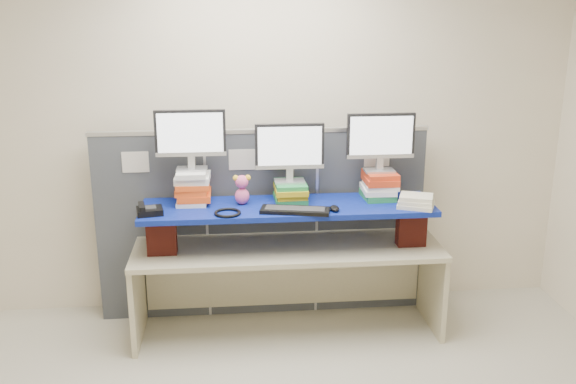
{
  "coord_description": "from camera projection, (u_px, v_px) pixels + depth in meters",
  "views": [
    {
      "loc": [
        -0.26,
        -3.02,
        2.47
      ],
      "look_at": [
        0.17,
        1.44,
        1.13
      ],
      "focal_mm": 40.0,
      "sensor_mm": 36.0,
      "label": 1
    }
  ],
  "objects": [
    {
      "name": "headset",
      "position": [
        228.0,
        213.0,
        4.49
      ],
      "size": [
        0.25,
        0.25,
        0.02
      ],
      "primitive_type": "torus",
      "rotation": [
        0.0,
        0.0,
        -0.36
      ],
      "color": "black",
      "rests_on": "blue_board"
    },
    {
      "name": "plush_toy",
      "position": [
        242.0,
        189.0,
        4.69
      ],
      "size": [
        0.13,
        0.1,
        0.22
      ],
      "rotation": [
        0.0,
        0.0,
        0.37
      ],
      "color": "#E95894",
      "rests_on": "blue_board"
    },
    {
      "name": "keyboard",
      "position": [
        295.0,
        210.0,
        4.54
      ],
      "size": [
        0.51,
        0.26,
        0.03
      ],
      "rotation": [
        0.0,
        0.0,
        -0.21
      ],
      "color": "black",
      "rests_on": "blue_board"
    },
    {
      "name": "book_stack_right",
      "position": [
        379.0,
        185.0,
        4.84
      ],
      "size": [
        0.27,
        0.31,
        0.21
      ],
      "color": "#238442",
      "rests_on": "blue_board"
    },
    {
      "name": "desk_phone",
      "position": [
        149.0,
        210.0,
        4.49
      ],
      "size": [
        0.2,
        0.19,
        0.08
      ],
      "rotation": [
        0.0,
        0.0,
        0.19
      ],
      "color": "black",
      "rests_on": "blue_board"
    },
    {
      "name": "monitor_center",
      "position": [
        290.0,
        149.0,
        4.7
      ],
      "size": [
        0.51,
        0.14,
        0.44
      ],
      "rotation": [
        0.0,
        0.0,
        -0.0
      ],
      "color": "#B5B6BB",
      "rests_on": "book_stack_center"
    },
    {
      "name": "book_stack_center",
      "position": [
        291.0,
        191.0,
        4.79
      ],
      "size": [
        0.24,
        0.3,
        0.14
      ],
      "color": "#238442",
      "rests_on": "blue_board"
    },
    {
      "name": "brick_pier_left",
      "position": [
        162.0,
        235.0,
        4.62
      ],
      "size": [
        0.21,
        0.12,
        0.29
      ],
      "primitive_type": "cube",
      "rotation": [
        0.0,
        0.0,
        -0.0
      ],
      "color": "maroon",
      "rests_on": "desk"
    },
    {
      "name": "binder_stack",
      "position": [
        416.0,
        201.0,
        4.64
      ],
      "size": [
        0.31,
        0.28,
        0.09
      ],
      "rotation": [
        0.0,
        0.0,
        -0.38
      ],
      "color": "#E9E4C7",
      "rests_on": "blue_board"
    },
    {
      "name": "monitor_left",
      "position": [
        190.0,
        136.0,
        4.6
      ],
      "size": [
        0.51,
        0.14,
        0.44
      ],
      "rotation": [
        0.0,
        0.0,
        -0.0
      ],
      "color": "#B5B6BB",
      "rests_on": "book_stack_left"
    },
    {
      "name": "brick_pier_right",
      "position": [
        411.0,
        227.0,
        4.79
      ],
      "size": [
        0.21,
        0.12,
        0.29
      ],
      "primitive_type": "cube",
      "rotation": [
        0.0,
        0.0,
        -0.0
      ],
      "color": "maroon",
      "rests_on": "desk"
    },
    {
      "name": "desk",
      "position": [
        288.0,
        264.0,
        4.83
      ],
      "size": [
        2.3,
        0.68,
        0.7
      ],
      "rotation": [
        0.0,
        0.0,
        -0.0
      ],
      "color": "beige",
      "rests_on": "ground"
    },
    {
      "name": "mouse",
      "position": [
        335.0,
        208.0,
        4.57
      ],
      "size": [
        0.08,
        0.12,
        0.04
      ],
      "primitive_type": "ellipsoid",
      "rotation": [
        0.0,
        0.0,
        -0.12
      ],
      "color": "black",
      "rests_on": "blue_board"
    },
    {
      "name": "cubicle_partition",
      "position": [
        262.0,
        223.0,
        5.08
      ],
      "size": [
        2.6,
        0.06,
        1.53
      ],
      "color": "#3E4249",
      "rests_on": "ground"
    },
    {
      "name": "monitor_right",
      "position": [
        381.0,
        139.0,
        4.74
      ],
      "size": [
        0.51,
        0.14,
        0.44
      ],
      "rotation": [
        0.0,
        0.0,
        -0.0
      ],
      "color": "#B5B6BB",
      "rests_on": "book_stack_right"
    },
    {
      "name": "room",
      "position": [
        281.0,
        223.0,
        3.21
      ],
      "size": [
        5.0,
        4.0,
        2.8
      ],
      "color": "#EEE0C4",
      "rests_on": "ground"
    },
    {
      "name": "book_stack_left",
      "position": [
        193.0,
        186.0,
        4.72
      ],
      "size": [
        0.26,
        0.3,
        0.25
      ],
      "color": "white",
      "rests_on": "blue_board"
    },
    {
      "name": "blue_board",
      "position": [
        288.0,
        208.0,
        4.7
      ],
      "size": [
        2.14,
        0.54,
        0.04
      ],
      "primitive_type": "cube",
      "rotation": [
        0.0,
        0.0,
        -0.0
      ],
      "color": "navy",
      "rests_on": "brick_pier_left"
    }
  ]
}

